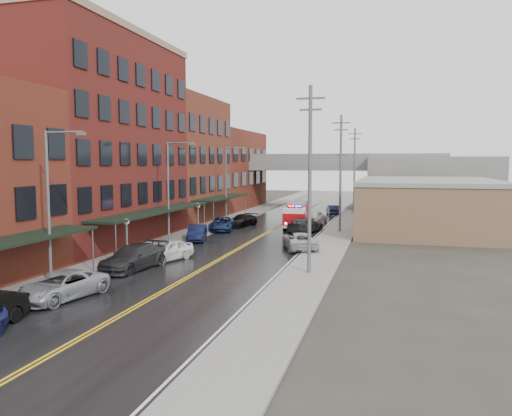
# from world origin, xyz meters

# --- Properties ---
(ground) EXTENTS (220.00, 220.00, 0.00)m
(ground) POSITION_xyz_m (0.00, 0.00, 0.00)
(ground) COLOR #2D2B26
(ground) RESTS_ON ground
(road) EXTENTS (11.00, 160.00, 0.02)m
(road) POSITION_xyz_m (0.00, 30.00, 0.01)
(road) COLOR black
(road) RESTS_ON ground
(sidewalk_left) EXTENTS (3.00, 160.00, 0.15)m
(sidewalk_left) POSITION_xyz_m (-7.30, 30.00, 0.07)
(sidewalk_left) COLOR slate
(sidewalk_left) RESTS_ON ground
(sidewalk_right) EXTENTS (3.00, 160.00, 0.15)m
(sidewalk_right) POSITION_xyz_m (7.30, 30.00, 0.07)
(sidewalk_right) COLOR slate
(sidewalk_right) RESTS_ON ground
(curb_left) EXTENTS (0.30, 160.00, 0.15)m
(curb_left) POSITION_xyz_m (-5.65, 30.00, 0.07)
(curb_left) COLOR gray
(curb_left) RESTS_ON ground
(curb_right) EXTENTS (0.30, 160.00, 0.15)m
(curb_right) POSITION_xyz_m (5.65, 30.00, 0.07)
(curb_right) COLOR gray
(curb_right) RESTS_ON ground
(brick_building_b) EXTENTS (9.00, 20.00, 18.00)m
(brick_building_b) POSITION_xyz_m (-13.30, 23.00, 9.00)
(brick_building_b) COLOR maroon
(brick_building_b) RESTS_ON ground
(brick_building_c) EXTENTS (9.00, 15.00, 15.00)m
(brick_building_c) POSITION_xyz_m (-13.30, 40.50, 7.50)
(brick_building_c) COLOR maroon
(brick_building_c) RESTS_ON ground
(brick_building_far) EXTENTS (9.00, 20.00, 12.00)m
(brick_building_far) POSITION_xyz_m (-13.30, 58.00, 6.00)
(brick_building_far) COLOR maroon
(brick_building_far) RESTS_ON ground
(tan_building) EXTENTS (14.00, 22.00, 5.00)m
(tan_building) POSITION_xyz_m (16.00, 40.00, 2.50)
(tan_building) COLOR brown
(tan_building) RESTS_ON ground
(right_far_block) EXTENTS (18.00, 30.00, 8.00)m
(right_far_block) POSITION_xyz_m (18.00, 70.00, 4.00)
(right_far_block) COLOR slate
(right_far_block) RESTS_ON ground
(awning_1) EXTENTS (2.60, 18.00, 3.09)m
(awning_1) POSITION_xyz_m (-7.49, 23.00, 2.99)
(awning_1) COLOR black
(awning_1) RESTS_ON ground
(awning_2) EXTENTS (2.60, 13.00, 3.09)m
(awning_2) POSITION_xyz_m (-7.49, 40.50, 2.99)
(awning_2) COLOR black
(awning_2) RESTS_ON ground
(globe_lamp_1) EXTENTS (0.44, 0.44, 3.12)m
(globe_lamp_1) POSITION_xyz_m (-6.40, 16.00, 2.31)
(globe_lamp_1) COLOR #59595B
(globe_lamp_1) RESTS_ON ground
(globe_lamp_2) EXTENTS (0.44, 0.44, 3.12)m
(globe_lamp_2) POSITION_xyz_m (-6.40, 30.00, 2.31)
(globe_lamp_2) COLOR #59595B
(globe_lamp_2) RESTS_ON ground
(street_lamp_0) EXTENTS (2.64, 0.22, 9.00)m
(street_lamp_0) POSITION_xyz_m (-6.55, 8.00, 5.19)
(street_lamp_0) COLOR #59595B
(street_lamp_0) RESTS_ON ground
(street_lamp_1) EXTENTS (2.64, 0.22, 9.00)m
(street_lamp_1) POSITION_xyz_m (-6.55, 24.00, 5.19)
(street_lamp_1) COLOR #59595B
(street_lamp_1) RESTS_ON ground
(street_lamp_2) EXTENTS (2.64, 0.22, 9.00)m
(street_lamp_2) POSITION_xyz_m (-6.55, 40.00, 5.19)
(street_lamp_2) COLOR #59595B
(street_lamp_2) RESTS_ON ground
(utility_pole_0) EXTENTS (1.80, 0.24, 12.00)m
(utility_pole_0) POSITION_xyz_m (7.20, 15.00, 6.31)
(utility_pole_0) COLOR #59595B
(utility_pole_0) RESTS_ON ground
(utility_pole_1) EXTENTS (1.80, 0.24, 12.00)m
(utility_pole_1) POSITION_xyz_m (7.20, 35.00, 6.31)
(utility_pole_1) COLOR #59595B
(utility_pole_1) RESTS_ON ground
(utility_pole_2) EXTENTS (1.80, 0.24, 12.00)m
(utility_pole_2) POSITION_xyz_m (7.20, 55.00, 6.31)
(utility_pole_2) COLOR #59595B
(utility_pole_2) RESTS_ON ground
(overpass) EXTENTS (40.00, 10.00, 7.50)m
(overpass) POSITION_xyz_m (0.00, 62.00, 5.99)
(overpass) COLOR slate
(overpass) RESTS_ON ground
(fire_truck) EXTENTS (3.66, 7.79, 2.77)m
(fire_truck) POSITION_xyz_m (2.15, 37.94, 1.50)
(fire_truck) COLOR #A8070D
(fire_truck) RESTS_ON ground
(parked_car_left_2) EXTENTS (3.36, 5.62, 1.46)m
(parked_car_left_2) POSITION_xyz_m (-4.48, 5.80, 0.73)
(parked_car_left_2) COLOR #92959A
(parked_car_left_2) RESTS_ON ground
(parked_car_left_3) EXTENTS (3.11, 6.00, 1.66)m
(parked_car_left_3) POSITION_xyz_m (-4.49, 13.49, 0.83)
(parked_car_left_3) COLOR #262628
(parked_car_left_3) RESTS_ON ground
(parked_car_left_4) EXTENTS (3.09, 4.82, 1.53)m
(parked_car_left_4) POSITION_xyz_m (-3.60, 16.80, 0.76)
(parked_car_left_4) COLOR white
(parked_car_left_4) RESTS_ON ground
(parked_car_left_5) EXTENTS (2.71, 4.65, 1.45)m
(parked_car_left_5) POSITION_xyz_m (-5.00, 26.19, 0.72)
(parked_car_left_5) COLOR black
(parked_car_left_5) RESTS_ON ground
(parked_car_left_6) EXTENTS (3.38, 5.50, 1.42)m
(parked_car_left_6) POSITION_xyz_m (-5.00, 33.20, 0.71)
(parked_car_left_6) COLOR #14234B
(parked_car_left_6) RESTS_ON ground
(parked_car_left_7) EXTENTS (3.05, 5.07, 1.37)m
(parked_car_left_7) POSITION_xyz_m (-3.92, 37.02, 0.69)
(parked_car_left_7) COLOR black
(parked_car_left_7) RESTS_ON ground
(parked_car_right_0) EXTENTS (4.00, 5.70, 1.45)m
(parked_car_right_0) POSITION_xyz_m (5.00, 23.97, 0.72)
(parked_car_right_0) COLOR #AAABB2
(parked_car_right_0) RESTS_ON ground
(parked_car_right_1) EXTENTS (3.54, 5.73, 1.55)m
(parked_car_right_1) POSITION_xyz_m (3.72, 34.20, 0.77)
(parked_car_right_1) COLOR #272729
(parked_car_right_1) RESTS_ON ground
(parked_car_right_2) EXTENTS (2.69, 4.93, 1.59)m
(parked_car_right_2) POSITION_xyz_m (3.68, 41.80, 0.79)
(parked_car_right_2) COLOR silver
(parked_car_right_2) RESTS_ON ground
(parked_car_right_3) EXTENTS (2.42, 4.39, 1.37)m
(parked_car_right_3) POSITION_xyz_m (4.59, 52.20, 0.69)
(parked_car_right_3) COLOR black
(parked_car_right_3) RESTS_ON ground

